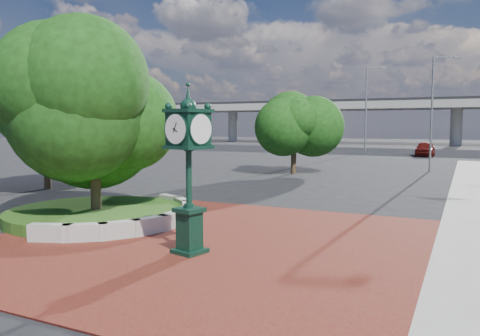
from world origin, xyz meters
The scene contains 12 objects.
ground centered at (0.00, 0.00, 0.00)m, with size 200.00×200.00×0.00m, color black.
plaza centered at (0.00, -1.00, 0.02)m, with size 12.00×12.00×0.04m, color maroon.
planter_wall centered at (-2.71, 0.00, 0.27)m, with size 2.96×6.77×0.54m.
grass_bed centered at (-5.00, 0.00, 0.20)m, with size 6.10×6.10×0.40m, color #224A15.
overpass centered at (-0.22, 70.00, 6.54)m, with size 90.00×12.00×7.50m.
tree_planter centered at (-5.00, 0.00, 3.72)m, with size 5.20×5.20×6.33m.
tree_northwest centered at (-13.00, 5.00, 4.12)m, with size 5.60×5.60×6.93m.
tree_street centered at (-4.00, 18.00, 3.24)m, with size 4.40×4.40×5.45m.
post_clock centered at (0.32, -2.29, 2.40)m, with size 1.06×1.06×4.37m.
parked_car centered at (2.69, 40.91, 0.79)m, with size 1.86×4.63×1.58m, color #56100C.
street_lamp_near centered at (4.53, 23.76, 4.78)m, with size 1.81×0.57×8.15m.
street_lamp_far centered at (-4.17, 45.03, 5.99)m, with size 2.22×0.90×10.21m.
Camera 1 is at (6.72, -12.44, 3.38)m, focal length 35.00 mm.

